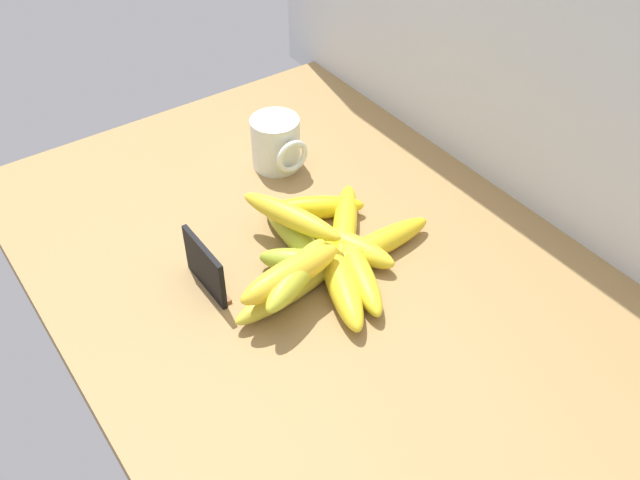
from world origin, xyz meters
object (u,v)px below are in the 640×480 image
(banana_8, at_px, (291,229))
(banana_1, at_px, (376,245))
(coffee_mug, at_px, (276,143))
(chalkboard_sign, at_px, (205,268))
(banana_7, at_px, (309,264))
(banana_5, at_px, (345,223))
(banana_11, at_px, (293,215))
(banana_10, at_px, (291,274))
(banana_3, at_px, (292,288))
(banana_6, at_px, (351,247))
(banana_0, at_px, (315,208))
(banana_2, at_px, (339,285))
(banana_4, at_px, (359,274))
(banana_9, at_px, (297,274))

(banana_8, bearing_deg, banana_1, 39.50)
(coffee_mug, distance_m, banana_1, 0.29)
(chalkboard_sign, distance_m, banana_7, 0.15)
(banana_5, height_order, banana_11, banana_11)
(banana_10, bearing_deg, banana_3, 144.24)
(banana_1, distance_m, banana_7, 0.11)
(banana_1, bearing_deg, banana_11, -135.59)
(banana_1, height_order, banana_6, same)
(banana_0, height_order, banana_6, banana_6)
(banana_1, relative_size, banana_6, 1.37)
(banana_2, relative_size, banana_7, 1.23)
(banana_4, xyz_separation_m, banana_8, (-0.14, -0.03, 0.00))
(chalkboard_sign, distance_m, banana_5, 0.24)
(banana_5, distance_m, banana_8, 0.09)
(chalkboard_sign, xyz_separation_m, banana_8, (-0.02, 0.16, -0.02))
(banana_0, height_order, banana_3, same)
(banana_4, height_order, banana_11, banana_11)
(banana_3, xyz_separation_m, banana_4, (0.03, 0.10, 0.00))
(chalkboard_sign, relative_size, banana_8, 0.64)
(banana_1, bearing_deg, banana_5, -174.31)
(coffee_mug, relative_size, banana_9, 0.63)
(banana_5, height_order, banana_7, banana_7)
(banana_4, height_order, banana_7, banana_7)
(banana_7, bearing_deg, banana_11, 164.40)
(banana_2, bearing_deg, banana_1, 111.39)
(banana_3, relative_size, banana_8, 1.20)
(banana_9, xyz_separation_m, banana_11, (-0.11, 0.07, 0.00))
(chalkboard_sign, bearing_deg, banana_1, 70.40)
(banana_9, relative_size, banana_11, 0.88)
(chalkboard_sign, distance_m, banana_3, 0.13)
(banana_2, relative_size, banana_9, 1.16)
(banana_3, xyz_separation_m, banana_9, (0.01, 0.00, 0.04))
(banana_2, height_order, banana_9, banana_9)
(banana_3, xyz_separation_m, banana_11, (-0.09, 0.07, 0.04))
(banana_4, relative_size, banana_8, 1.04)
(coffee_mug, height_order, banana_6, coffee_mug)
(banana_3, bearing_deg, banana_10, -35.76)
(banana_1, xyz_separation_m, banana_8, (-0.11, -0.09, 0.00))
(banana_7, distance_m, banana_11, 0.08)
(banana_6, bearing_deg, banana_2, -48.68)
(chalkboard_sign, bearing_deg, banana_4, 56.82)
(banana_9, bearing_deg, banana_3, -177.22)
(coffee_mug, relative_size, banana_11, 0.56)
(banana_2, distance_m, banana_5, 0.14)
(chalkboard_sign, height_order, banana_3, chalkboard_sign)
(coffee_mug, distance_m, banana_3, 0.34)
(coffee_mug, bearing_deg, banana_0, -10.09)
(banana_1, xyz_separation_m, banana_5, (-0.07, -0.01, -0.00))
(banana_0, bearing_deg, banana_3, -45.12)
(banana_2, xyz_separation_m, banana_9, (-0.02, -0.06, 0.04))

